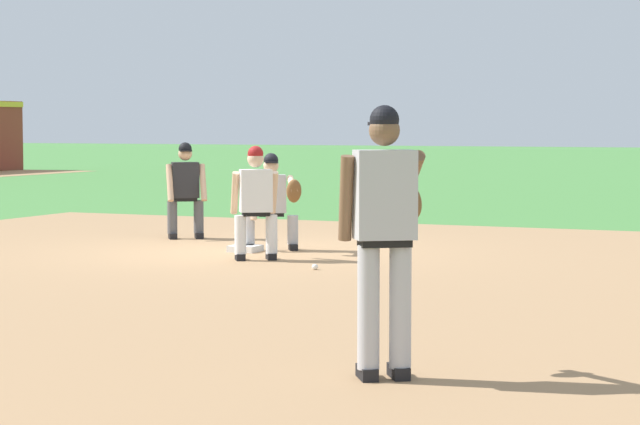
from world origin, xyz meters
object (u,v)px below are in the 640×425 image
Objects in this scene: baseball at (315,267)px; first_base_bag at (245,249)px; pitcher at (386,224)px; umpire at (185,187)px; baserunner at (256,198)px; first_baseman at (273,198)px.

first_base_bag is at bearing 47.95° from baseball.
pitcher is 10.70m from umpire.
umpire is (8.54, 6.44, -0.27)m from pitcher.
umpire is (2.26, 2.32, 0.00)m from baserunner.
baserunner is (-1.15, -0.31, 0.06)m from first_baseman.
umpire is (1.38, 1.72, 0.75)m from first_base_bag.
pitcher is at bearing -146.60° from first_base_bag.
baserunner is (6.28, 4.12, -0.27)m from pitcher.
pitcher is at bearing -149.17° from first_baseman.
pitcher is at bearing -146.72° from baserunner.
baseball is 0.04× the size of pitcher.
first_baseman is (7.44, 4.44, -0.33)m from pitcher.
umpire is (2.93, 3.43, 0.76)m from baseball.
first_base_bag is at bearing 33.40° from pitcher.
first_base_bag is 0.79m from first_baseman.
umpire is at bearing 45.70° from baserunner.
baserunner is at bearing 59.10° from baseball.
first_base_bag is 0.28× the size of first_baseman.
baserunner is at bearing -164.77° from first_baseman.
first_base_bag reaches higher than baseball.
umpire reaches higher than first_baseman.
baserunner is 1.00× the size of umpire.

